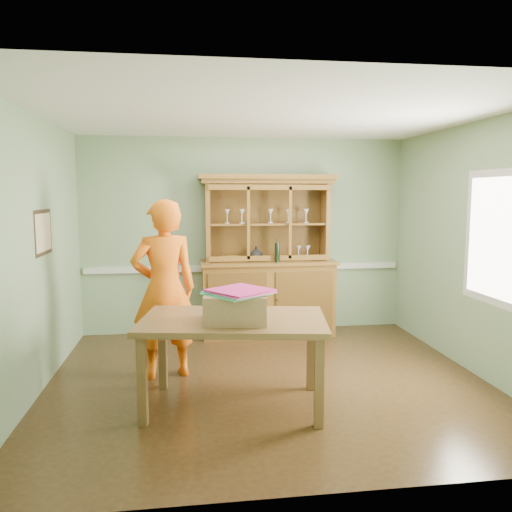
{
  "coord_description": "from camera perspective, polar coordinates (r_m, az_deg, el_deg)",
  "views": [
    {
      "loc": [
        -0.8,
        -4.93,
        1.93
      ],
      "look_at": [
        -0.07,
        0.4,
        1.26
      ],
      "focal_mm": 35.0,
      "sensor_mm": 36.0,
      "label": 1
    }
  ],
  "objects": [
    {
      "name": "china_hutch",
      "position": [
        6.86,
        1.31,
        -2.66
      ],
      "size": [
        1.86,
        0.61,
        2.19
      ],
      "color": "brown",
      "rests_on": "floor"
    },
    {
      "name": "wall_left",
      "position": [
        5.17,
        -24.07,
        0.01
      ],
      "size": [
        0.0,
        4.0,
        4.0
      ],
      "primitive_type": "plane",
      "rotation": [
        1.57,
        0.0,
        1.57
      ],
      "color": "gray",
      "rests_on": "floor"
    },
    {
      "name": "kite_stack",
      "position": [
        4.32,
        -2.13,
        -4.08
      ],
      "size": [
        0.63,
        0.63,
        0.04
      ],
      "rotation": [
        0.0,
        0.0,
        0.66
      ],
      "color": "#3DD07F",
      "rests_on": "cardboard_box"
    },
    {
      "name": "person",
      "position": [
        5.33,
        -10.44,
        -3.75
      ],
      "size": [
        0.77,
        0.59,
        1.88
      ],
      "primitive_type": "imported",
      "rotation": [
        0.0,
        0.0,
        3.36
      ],
      "color": "orange",
      "rests_on": "floor"
    },
    {
      "name": "wall_back",
      "position": [
        7.0,
        -1.23,
        2.33
      ],
      "size": [
        4.5,
        0.0,
        4.5
      ],
      "primitive_type": "plane",
      "rotation": [
        1.57,
        0.0,
        0.0
      ],
      "color": "gray",
      "rests_on": "floor"
    },
    {
      "name": "ceiling",
      "position": [
        5.05,
        1.43,
        15.84
      ],
      "size": [
        4.5,
        4.5,
        0.0
      ],
      "primitive_type": "plane",
      "rotation": [
        3.14,
        0.0,
        0.0
      ],
      "color": "white",
      "rests_on": "wall_back"
    },
    {
      "name": "dining_table",
      "position": [
        4.55,
        -2.6,
        -8.29
      ],
      "size": [
        1.78,
        1.24,
        0.82
      ],
      "rotation": [
        0.0,
        0.0,
        -0.16
      ],
      "color": "brown",
      "rests_on": "floor"
    },
    {
      "name": "floor",
      "position": [
        5.35,
        1.33,
        -14.07
      ],
      "size": [
        4.5,
        4.5,
        0.0
      ],
      "primitive_type": "plane",
      "color": "#462F16",
      "rests_on": "ground"
    },
    {
      "name": "framed_map",
      "position": [
        5.43,
        -23.09,
        2.49
      ],
      "size": [
        0.03,
        0.6,
        0.46
      ],
      "color": "#302113",
      "rests_on": "wall_left"
    },
    {
      "name": "wall_front",
      "position": [
        3.09,
        7.31,
        -3.84
      ],
      "size": [
        4.5,
        0.0,
        4.5
      ],
      "primitive_type": "plane",
      "rotation": [
        -1.57,
        0.0,
        0.0
      ],
      "color": "gray",
      "rests_on": "floor"
    },
    {
      "name": "wall_right",
      "position": [
        5.82,
        23.82,
        0.75
      ],
      "size": [
        0.0,
        4.0,
        4.0
      ],
      "primitive_type": "plane",
      "rotation": [
        1.57,
        0.0,
        -1.57
      ],
      "color": "gray",
      "rests_on": "floor"
    },
    {
      "name": "window_panel",
      "position": [
        5.54,
        25.33,
        1.94
      ],
      "size": [
        0.03,
        0.96,
        1.36
      ],
      "color": "silver",
      "rests_on": "wall_right"
    },
    {
      "name": "cardboard_box",
      "position": [
        4.38,
        -2.28,
        -5.89
      ],
      "size": [
        0.6,
        0.51,
        0.25
      ],
      "primitive_type": "cube",
      "rotation": [
        0.0,
        0.0,
        -0.15
      ],
      "color": "tan",
      "rests_on": "dining_table"
    },
    {
      "name": "chair_rail",
      "position": [
        7.02,
        -1.2,
        -1.35
      ],
      "size": [
        4.41,
        0.05,
        0.08
      ],
      "primitive_type": "cube",
      "color": "silver",
      "rests_on": "wall_back"
    }
  ]
}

